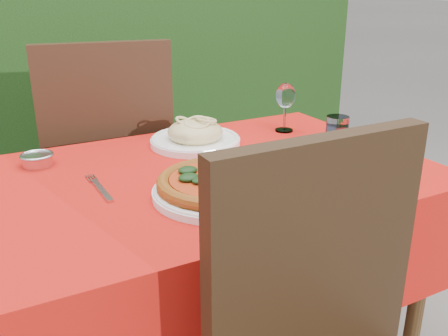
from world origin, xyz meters
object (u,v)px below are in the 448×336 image
chair_far (107,156)px  wine_glass (285,98)px  steel_ramekin (37,160)px  pizza_plate (219,185)px  pasta_plate (195,136)px  water_glass (337,132)px  fork (102,190)px

chair_far → wine_glass: chair_far is taller
wine_glass → steel_ramekin: 0.85m
pizza_plate → wine_glass: wine_glass is taller
chair_far → pizza_plate: 0.85m
pasta_plate → water_glass: (0.41, -0.22, 0.01)m
chair_far → pasta_plate: bearing=123.3°
chair_far → fork: bearing=82.7°
pizza_plate → wine_glass: size_ratio=2.12×
pasta_plate → steel_ramekin: bearing=175.8°
pizza_plate → pasta_plate: size_ratio=1.25×
chair_far → wine_glass: (0.54, -0.43, 0.26)m
wine_glass → water_glass: bearing=-74.9°
pizza_plate → steel_ramekin: size_ratio=4.23×
chair_far → pizza_plate: chair_far is taller
pasta_plate → water_glass: 0.47m
chair_far → fork: 0.70m
pasta_plate → steel_ramekin: size_ratio=3.39×
pizza_plate → water_glass: (0.54, 0.19, 0.01)m
wine_glass → fork: bearing=-162.3°
pizza_plate → pasta_plate: 0.43m
water_glass → pasta_plate: bearing=151.4°
chair_far → water_glass: bearing=141.9°
fork → pasta_plate: bearing=31.6°
wine_glass → steel_ramekin: (-0.85, 0.04, -0.11)m
pasta_plate → fork: (-0.38, -0.24, -0.03)m
pizza_plate → wine_glass: 0.63m
wine_glass → steel_ramekin: wine_glass is taller
pasta_plate → steel_ramekin: (-0.49, 0.04, -0.01)m
water_glass → wine_glass: bearing=105.1°
steel_ramekin → fork: bearing=-67.8°
pizza_plate → fork: bearing=146.1°
pasta_plate → wine_glass: size_ratio=1.70×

